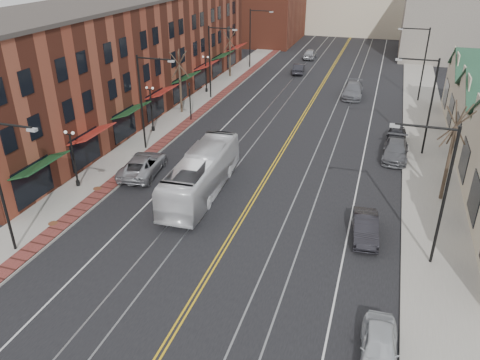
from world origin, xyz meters
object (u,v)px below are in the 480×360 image
Objects in this scene: parked_suv at (143,165)px; parked_car_b at (365,228)px; parked_car_c at (396,150)px; transit_bus at (202,173)px; parked_car_a at (379,347)px; parked_car_d at (396,137)px.

parked_car_b is (17.08, -3.89, -0.09)m from parked_suv.
transit_bus is at bearing -139.65° from parked_car_c.
parked_car_c is at bearing 87.47° from parked_car_a.
parked_car_a is 9.55m from parked_car_b.
parked_suv is 22.68m from parked_car_a.
transit_bus reaches higher than parked_car_c.
parked_suv is 1.35× the size of parked_car_b.
transit_bus is 2.66× the size of parked_car_b.
parked_car_d reaches higher than parked_car_b.
parked_car_b is 0.83× the size of parked_car_c.
parked_car_b is at bearing -95.20° from parked_car_c.
parked_car_c reaches higher than parked_car_d.
transit_bus is at bearing 135.40° from parked_car_a.
parked_suv reaches higher than parked_car_b.
transit_bus reaches higher than parked_car_b.
parked_car_b is 1.01× the size of parked_car_d.
parked_car_d is at bearing -135.91° from transit_bus.
transit_bus reaches higher than parked_suv.
parked_car_d is (13.09, 13.85, -0.83)m from transit_bus.
parked_car_b is 16.31m from parked_car_d.
parked_suv is 1.36× the size of parked_car_d.
parked_car_b is 13.02m from parked_car_c.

